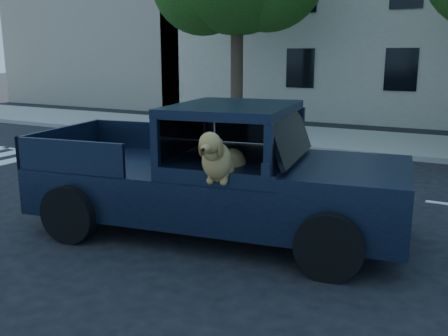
# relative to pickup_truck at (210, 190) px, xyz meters

# --- Properties ---
(ground) EXTENTS (120.00, 120.00, 0.00)m
(ground) POSITION_rel_pickup_truck_xyz_m (-0.35, 0.02, -0.69)
(ground) COLOR black
(ground) RESTS_ON ground
(far_sidewalk) EXTENTS (60.00, 4.00, 0.15)m
(far_sidewalk) POSITION_rel_pickup_truck_xyz_m (-0.35, 9.22, -0.62)
(far_sidewalk) COLOR gray
(far_sidewalk) RESTS_ON ground
(lane_stripes) EXTENTS (21.60, 0.14, 0.01)m
(lane_stripes) POSITION_rel_pickup_truck_xyz_m (1.65, 3.42, -0.69)
(lane_stripes) COLOR silver
(lane_stripes) RESTS_ON ground
(building_left) EXTENTS (12.00, 6.00, 8.00)m
(building_left) POSITION_rel_pickup_truck_xyz_m (-15.35, 16.52, 3.31)
(building_left) COLOR tan
(building_left) RESTS_ON ground
(pickup_truck) EXTENTS (5.99, 3.20, 2.05)m
(pickup_truck) POSITION_rel_pickup_truck_xyz_m (0.00, 0.00, 0.00)
(pickup_truck) COLOR black
(pickup_truck) RESTS_ON ground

